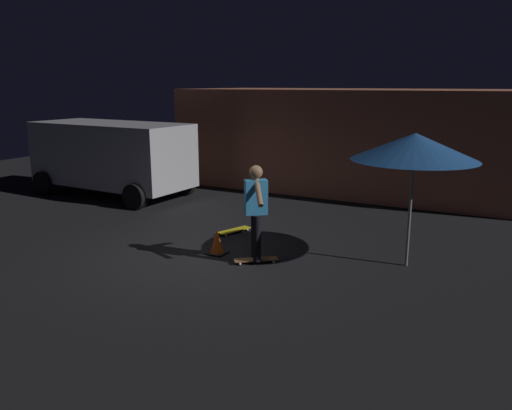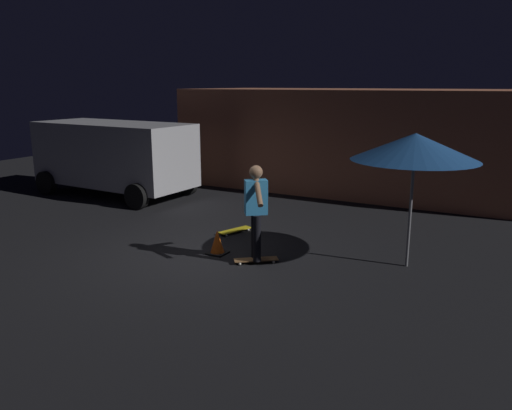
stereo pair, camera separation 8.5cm
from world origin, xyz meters
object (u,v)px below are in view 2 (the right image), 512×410
patio_umbrella (415,147)px  skateboard_spare (235,230)px  skateboard_ridden (256,260)px  skater (256,206)px  parked_van (114,154)px  traffic_cone (217,243)px

patio_umbrella → skateboard_spare: 4.18m
patio_umbrella → skateboard_ridden: (-2.37, -1.12, -2.02)m
skateboard_ridden → skater: 0.98m
skateboard_spare → skater: skater is taller
skater → patio_umbrella: bearing=25.3°
parked_van → patio_umbrella: bearing=-12.5°
parked_van → patio_umbrella: patio_umbrella is taller
skateboard_ridden → skateboard_spare: 1.90m
parked_van → skater: size_ratio=2.80×
parked_van → skateboard_ridden: 7.04m
patio_umbrella → traffic_cone: bearing=-162.2°
parked_van → traffic_cone: bearing=-28.8°
patio_umbrella → skater: 2.82m
patio_umbrella → parked_van: bearing=167.5°
parked_van → skateboard_ridden: parked_van is taller
skateboard_spare → skater: bearing=-47.4°
skateboard_ridden → skateboard_spare: (-1.29, 1.40, 0.00)m
patio_umbrella → traffic_cone: (-3.23, -1.04, -1.86)m
patio_umbrella → skateboard_spare: (-3.66, 0.28, -2.02)m
patio_umbrella → skateboard_ridden: size_ratio=3.13×
patio_umbrella → skater: size_ratio=1.38×
patio_umbrella → traffic_cone: size_ratio=5.00×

